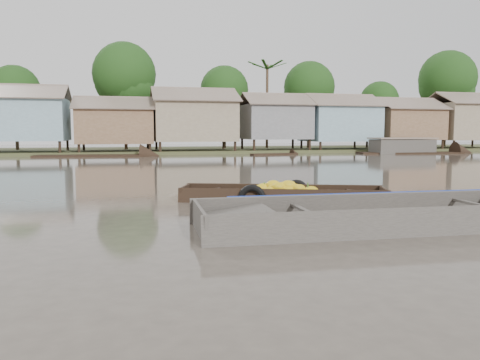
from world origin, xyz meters
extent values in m
plane|color=#473F36|center=(0.00, 0.00, 0.00)|extent=(120.00, 120.00, 0.00)
cube|color=#384723|center=(0.00, 33.00, 0.00)|extent=(120.00, 12.00, 0.50)
cube|color=#7D9FAD|center=(-10.50, 29.50, 2.70)|extent=(6.20, 5.20, 3.20)
cube|color=brown|center=(-10.50, 28.10, 4.75)|extent=(6.60, 3.02, 1.28)
cube|color=brown|center=(-10.50, 30.90, 4.75)|extent=(6.60, 3.02, 1.28)
cube|color=brown|center=(-3.80, 29.50, 2.20)|extent=(5.80, 4.60, 2.70)
cube|color=brown|center=(-3.80, 28.26, 4.00)|extent=(6.20, 2.67, 1.14)
cube|color=brown|center=(-3.80, 30.74, 4.00)|extent=(6.20, 2.67, 1.14)
cube|color=gray|center=(2.50, 29.50, 2.65)|extent=(6.50, 5.30, 3.30)
cube|color=brown|center=(2.50, 28.07, 4.75)|extent=(6.90, 3.08, 1.31)
cube|color=brown|center=(2.50, 30.93, 4.75)|extent=(6.90, 3.08, 1.31)
cube|color=slate|center=(9.50, 29.50, 2.60)|extent=(5.40, 4.70, 2.90)
cube|color=brown|center=(9.50, 28.23, 4.50)|extent=(5.80, 2.73, 1.17)
cube|color=brown|center=(9.50, 30.77, 4.50)|extent=(5.80, 2.73, 1.17)
cube|color=#7D9FAD|center=(15.50, 29.50, 2.50)|extent=(6.00, 5.00, 3.10)
cube|color=brown|center=(15.50, 28.15, 4.50)|extent=(6.40, 2.90, 1.24)
cube|color=brown|center=(15.50, 30.85, 4.50)|extent=(6.40, 2.90, 1.24)
cube|color=brown|center=(22.00, 29.50, 2.45)|extent=(5.70, 4.90, 2.80)
cube|color=brown|center=(22.00, 28.18, 4.30)|extent=(6.10, 2.85, 1.21)
cube|color=brown|center=(22.00, 30.82, 4.30)|extent=(6.10, 2.85, 1.21)
cube|color=gray|center=(28.50, 29.50, 2.70)|extent=(6.30, 5.10, 3.40)
cube|color=brown|center=(28.50, 28.12, 4.85)|extent=(6.70, 2.96, 1.26)
cube|color=brown|center=(28.50, 30.88, 4.85)|extent=(6.70, 2.96, 1.26)
cylinder|color=#473323|center=(-12.00, 34.00, 2.45)|extent=(0.28, 0.28, 4.90)
sphere|color=#193611|center=(-12.00, 34.00, 5.25)|extent=(4.20, 4.20, 4.20)
cylinder|color=#473323|center=(-3.00, 33.00, 3.15)|extent=(0.28, 0.28, 6.30)
sphere|color=#193611|center=(-3.00, 33.00, 6.75)|extent=(5.40, 5.40, 5.40)
cylinder|color=#473323|center=(6.00, 34.00, 2.62)|extent=(0.28, 0.28, 5.25)
sphere|color=#193611|center=(6.00, 34.00, 5.62)|extent=(4.50, 4.50, 4.50)
cylinder|color=#473323|center=(14.00, 33.00, 2.80)|extent=(0.28, 0.28, 5.60)
sphere|color=#193611|center=(14.00, 33.00, 6.00)|extent=(4.80, 4.80, 4.80)
cylinder|color=#473323|center=(22.00, 34.00, 2.27)|extent=(0.28, 0.28, 4.55)
sphere|color=#193611|center=(22.00, 34.00, 4.88)|extent=(3.90, 3.90, 3.90)
cylinder|color=#473323|center=(29.00, 33.00, 3.32)|extent=(0.28, 0.28, 6.65)
sphere|color=#193611|center=(29.00, 33.00, 7.12)|extent=(5.70, 5.70, 5.70)
cylinder|color=#473323|center=(10.00, 33.50, 4.00)|extent=(0.24, 0.24, 8.00)
cube|color=black|center=(1.10, 2.54, -0.08)|extent=(5.29, 2.68, 0.08)
cube|color=black|center=(1.28, 3.08, 0.13)|extent=(5.12, 1.91, 0.50)
cube|color=black|center=(0.91, 2.00, 0.13)|extent=(5.12, 1.91, 0.50)
cube|color=black|center=(3.58, 1.68, 0.13)|extent=(0.44, 1.12, 0.47)
cube|color=black|center=(3.15, 1.83, 0.19)|extent=(1.19, 1.25, 0.19)
cube|color=black|center=(-1.39, 3.41, 0.13)|extent=(0.44, 1.12, 0.47)
cube|color=black|center=(-0.95, 3.26, 0.19)|extent=(1.19, 1.25, 0.19)
cube|color=black|center=(-0.09, 2.96, 0.23)|extent=(0.46, 1.09, 0.05)
cube|color=black|center=(2.28, 2.13, 0.23)|extent=(0.46, 1.09, 0.05)
ellipsoid|color=gold|center=(1.09, 2.67, 0.32)|extent=(0.48, 0.40, 0.25)
ellipsoid|color=gold|center=(1.40, 2.38, 0.33)|extent=(0.46, 0.39, 0.24)
ellipsoid|color=gold|center=(0.54, 2.80, 0.30)|extent=(0.43, 0.36, 0.23)
ellipsoid|color=gold|center=(0.37, 2.60, 0.22)|extent=(0.50, 0.42, 0.26)
ellipsoid|color=gold|center=(0.41, 2.49, 0.16)|extent=(0.49, 0.41, 0.26)
ellipsoid|color=gold|center=(0.45, 2.56, 0.22)|extent=(0.45, 0.38, 0.23)
ellipsoid|color=gold|center=(0.25, 2.79, 0.14)|extent=(0.39, 0.33, 0.20)
ellipsoid|color=gold|center=(1.08, 2.21, 0.19)|extent=(0.41, 0.34, 0.21)
ellipsoid|color=gold|center=(1.48, 2.79, 0.21)|extent=(0.42, 0.35, 0.22)
ellipsoid|color=gold|center=(1.76, 2.59, 0.20)|extent=(0.44, 0.37, 0.23)
ellipsoid|color=gold|center=(1.73, 2.18, 0.26)|extent=(0.46, 0.39, 0.24)
ellipsoid|color=gold|center=(1.43, 2.77, 0.22)|extent=(0.43, 0.36, 0.23)
ellipsoid|color=gold|center=(0.37, 2.50, 0.18)|extent=(0.50, 0.42, 0.26)
ellipsoid|color=gold|center=(1.01, 2.77, 0.29)|extent=(0.45, 0.38, 0.24)
ellipsoid|color=gold|center=(0.70, 2.41, 0.28)|extent=(0.39, 0.33, 0.20)
ellipsoid|color=gold|center=(1.46, 2.25, 0.35)|extent=(0.39, 0.33, 0.21)
ellipsoid|color=gold|center=(1.23, 2.46, 0.41)|extent=(0.51, 0.43, 0.27)
ellipsoid|color=gold|center=(0.31, 2.95, 0.20)|extent=(0.46, 0.39, 0.24)
ellipsoid|color=gold|center=(0.96, 2.43, 0.38)|extent=(0.48, 0.40, 0.25)
ellipsoid|color=gold|center=(0.88, 2.67, 0.41)|extent=(0.48, 0.40, 0.25)
ellipsoid|color=gold|center=(1.04, 2.81, 0.26)|extent=(0.41, 0.34, 0.22)
ellipsoid|color=gold|center=(0.33, 2.77, 0.22)|extent=(0.51, 0.42, 0.27)
ellipsoid|color=gold|center=(1.15, 2.61, 0.39)|extent=(0.39, 0.32, 0.20)
ellipsoid|color=gold|center=(0.93, 2.73, 0.30)|extent=(0.44, 0.37, 0.23)
ellipsoid|color=gold|center=(1.84, 1.93, 0.16)|extent=(0.42, 0.35, 0.22)
ellipsoid|color=gold|center=(1.13, 2.43, 0.33)|extent=(0.45, 0.38, 0.24)
ellipsoid|color=gold|center=(0.88, 2.54, 0.33)|extent=(0.47, 0.39, 0.25)
ellipsoid|color=gold|center=(0.65, 2.75, 0.32)|extent=(0.50, 0.42, 0.26)
ellipsoid|color=gold|center=(1.20, 2.32, 0.29)|extent=(0.44, 0.37, 0.23)
ellipsoid|color=gold|center=(1.88, 2.48, 0.24)|extent=(0.49, 0.41, 0.26)
ellipsoid|color=gold|center=(0.21, 2.52, 0.12)|extent=(0.40, 0.34, 0.21)
ellipsoid|color=gold|center=(0.93, 2.89, 0.30)|extent=(0.40, 0.33, 0.21)
cylinder|color=#3F6626|center=(0.65, 2.70, 0.40)|extent=(0.04, 0.04, 0.17)
cylinder|color=#3F6626|center=(1.28, 2.48, 0.40)|extent=(0.04, 0.04, 0.17)
cylinder|color=#3F6626|center=(1.73, 2.32, 0.40)|extent=(0.04, 0.04, 0.17)
torus|color=black|center=(1.67, 3.03, 0.15)|extent=(0.72, 0.39, 0.70)
torus|color=black|center=(0.16, 2.18, 0.15)|extent=(0.72, 0.39, 0.70)
cube|color=#3F3A35|center=(2.25, -1.13, -0.08)|extent=(7.87, 1.96, 0.08)
cube|color=#3F3A35|center=(2.28, -0.17, 0.20)|extent=(7.98, 0.46, 0.64)
cube|color=#3F3A35|center=(2.21, -2.08, 0.20)|extent=(7.98, 0.46, 0.64)
cube|color=#3F3A35|center=(-1.66, -0.99, 0.20)|extent=(0.13, 1.95, 0.60)
cube|color=#3F3A35|center=(-0.98, -1.01, 0.27)|extent=(1.41, 1.73, 0.25)
cube|color=#3F3A35|center=(0.38, -1.06, 0.33)|extent=(0.17, 1.87, 0.05)
cube|color=#665E54|center=(2.25, -1.13, -0.03)|extent=(5.99, 1.74, 0.02)
cube|color=navy|center=(2.28, -0.11, 0.44)|extent=(6.45, 0.32, 0.16)
cube|color=black|center=(19.48, 24.68, -0.05)|extent=(8.56, 3.07, 0.35)
cube|color=black|center=(7.98, 25.13, -0.05)|extent=(3.63, 1.35, 0.35)
cube|color=black|center=(-5.51, 26.00, -0.05)|extent=(7.91, 2.84, 0.35)
cube|color=black|center=(19.00, 25.00, 0.55)|extent=(5.00, 2.00, 1.20)
camera|label=1|loc=(-2.87, -9.15, 1.84)|focal=35.00mm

